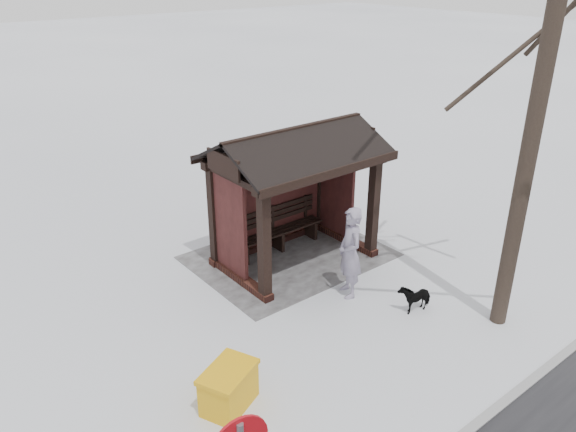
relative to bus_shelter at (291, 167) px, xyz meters
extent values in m
plane|color=silver|center=(0.00, 0.16, -2.17)|extent=(120.00, 120.00, 0.00)
cube|color=gray|center=(0.00, 5.66, -2.16)|extent=(120.00, 0.15, 0.06)
cube|color=gray|center=(0.00, -0.04, -2.16)|extent=(4.20, 3.20, 0.02)
cube|color=#371814|center=(0.00, -0.74, -2.09)|extent=(3.30, 0.22, 0.16)
cube|color=#371814|center=(-1.50, 0.16, -2.09)|extent=(0.22, 2.10, 0.16)
cube|color=#371814|center=(1.50, 0.16, -2.09)|extent=(0.22, 2.10, 0.16)
cube|color=black|center=(-1.50, 1.06, -1.02)|extent=(0.20, 0.20, 2.30)
cube|color=black|center=(1.50, 1.06, -1.02)|extent=(0.20, 0.20, 2.30)
cube|color=black|center=(-1.50, -0.74, -1.02)|extent=(0.20, 0.20, 2.30)
cube|color=black|center=(1.50, -0.74, -1.02)|extent=(0.20, 0.20, 2.30)
cube|color=black|center=(0.00, -0.74, -0.94)|extent=(2.80, 0.08, 2.14)
cube|color=black|center=(-1.50, -0.16, -0.94)|extent=(0.08, 1.17, 2.14)
cube|color=black|center=(1.50, -0.16, -0.94)|extent=(0.08, 1.17, 2.14)
cube|color=black|center=(0.00, 1.06, 0.19)|extent=(3.40, 0.20, 0.18)
cube|color=black|center=(0.00, -0.74, 0.19)|extent=(3.40, 0.20, 0.18)
cylinder|color=black|center=(-1.50, 4.36, 2.11)|extent=(0.29, 0.29, 8.55)
imported|color=#9188A0|center=(0.06, 1.93, -1.22)|extent=(0.68, 0.81, 1.89)
imported|color=black|center=(-0.56, 3.12, -1.88)|extent=(0.70, 0.39, 0.56)
cube|color=#DE9D0D|center=(3.67, 3.07, -1.86)|extent=(0.99, 0.85, 0.60)
cube|color=#DE9D0D|center=(3.67, 3.07, -1.52)|extent=(1.05, 0.91, 0.07)
camera|label=1|loc=(7.07, 8.76, 4.02)|focal=35.00mm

